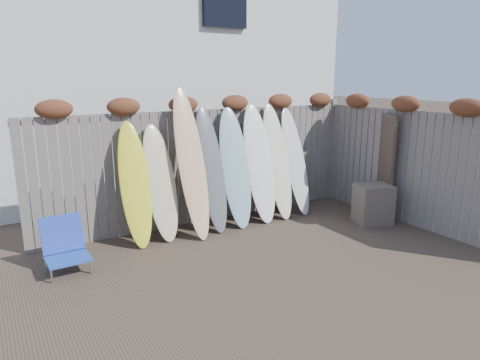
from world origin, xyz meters
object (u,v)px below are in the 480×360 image
surfboard_0 (135,184)px  lattice_panel (377,163)px  beach_chair (65,246)px  wooden_crate (373,204)px

surfboard_0 → lattice_panel: bearing=-5.9°
lattice_panel → surfboard_0: size_ratio=0.97×
beach_chair → wooden_crate: beach_chair is taller
beach_chair → wooden_crate: (5.03, -0.82, 0.01)m
surfboard_0 → beach_chair: bearing=-155.6°
wooden_crate → surfboard_0: size_ratio=0.35×
surfboard_0 → wooden_crate: bearing=-13.8°
beach_chair → wooden_crate: 5.10m
beach_chair → lattice_panel: bearing=-3.5°
wooden_crate → surfboard_0: bearing=162.3°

